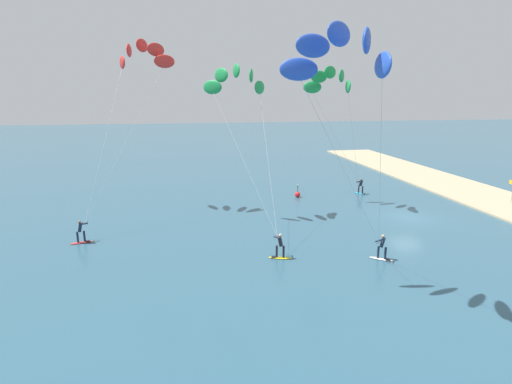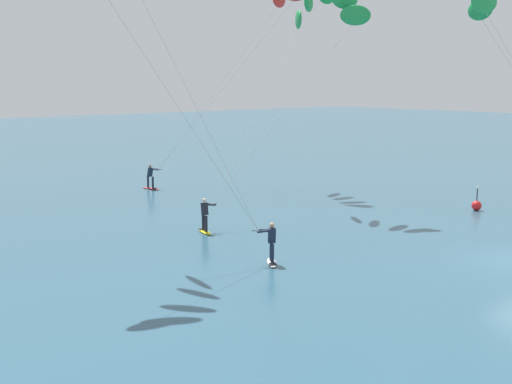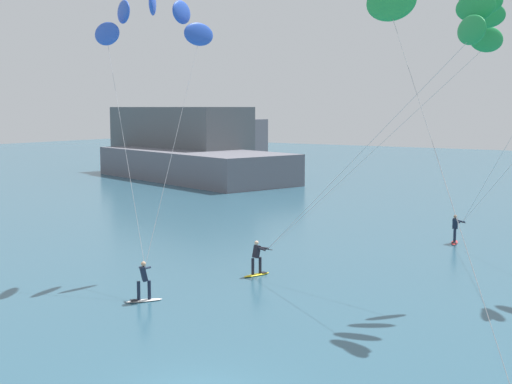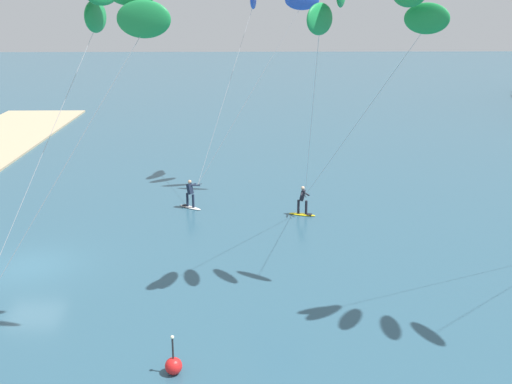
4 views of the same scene
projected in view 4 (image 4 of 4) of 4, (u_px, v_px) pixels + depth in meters
The scene contains 4 objects.
ground_plane at pixel (30, 266), 27.44m from camera, with size 240.00×240.00×0.00m, color #2D566B.
kitesurfer_nearshore at pixel (109, 13), 19.23m from camera, with size 6.66×7.77×12.69m.
kitesurfer_mid_water at pixel (370, 13), 21.84m from camera, with size 11.18×5.31×12.63m.
marker_buoy at pixel (174, 365), 19.46m from camera, with size 0.56×0.56×1.38m.
Camera 4 is at (25.37, 9.67, 11.41)m, focal length 42.87 mm.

